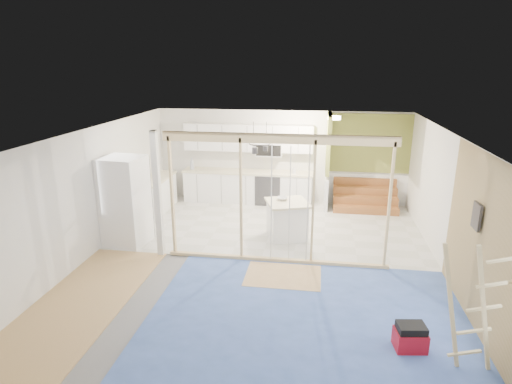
# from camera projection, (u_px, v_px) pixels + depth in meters

# --- Properties ---
(room) EXTENTS (7.01, 8.01, 2.61)m
(room) POSITION_uv_depth(u_px,v_px,m) (261.00, 200.00, 8.27)
(room) COLOR slate
(room) RESTS_ON ground
(floor_overlays) EXTENTS (7.00, 8.00, 0.03)m
(floor_overlays) POSITION_uv_depth(u_px,v_px,m) (265.00, 259.00, 8.69)
(floor_overlays) COLOR silver
(floor_overlays) RESTS_ON room
(stud_frame) EXTENTS (4.66, 0.14, 2.60)m
(stud_frame) POSITION_uv_depth(u_px,v_px,m) (247.00, 184.00, 8.22)
(stud_frame) COLOR #DAB885
(stud_frame) RESTS_ON room
(base_cabinets) EXTENTS (4.45, 2.24, 0.93)m
(base_cabinets) POSITION_uv_depth(u_px,v_px,m) (221.00, 189.00, 11.92)
(base_cabinets) COLOR white
(base_cabinets) RESTS_ON room
(upper_cabinets) EXTENTS (3.60, 0.41, 0.85)m
(upper_cabinets) POSITION_uv_depth(u_px,v_px,m) (250.00, 139.00, 11.85)
(upper_cabinets) COLOR white
(upper_cabinets) RESTS_ON room
(green_partition) EXTENTS (2.25, 1.51, 2.60)m
(green_partition) POSITION_uv_depth(u_px,v_px,m) (355.00, 175.00, 11.54)
(green_partition) COLOR olive
(green_partition) RESTS_ON room
(pot_rack) EXTENTS (0.52, 0.52, 0.72)m
(pot_rack) POSITION_uv_depth(u_px,v_px,m) (260.00, 146.00, 9.90)
(pot_rack) COLOR black
(pot_rack) RESTS_ON room
(sheathing_panel) EXTENTS (0.02, 4.00, 2.60)m
(sheathing_panel) POSITION_uv_depth(u_px,v_px,m) (492.00, 255.00, 5.88)
(sheathing_panel) COLOR tan
(sheathing_panel) RESTS_ON room
(electrical_panel) EXTENTS (0.04, 0.30, 0.40)m
(electrical_panel) POSITION_uv_depth(u_px,v_px,m) (477.00, 216.00, 6.35)
(electrical_panel) COLOR #39393E
(electrical_panel) RESTS_ON room
(ceiling_light) EXTENTS (0.32, 0.32, 0.08)m
(ceiling_light) POSITION_uv_depth(u_px,v_px,m) (334.00, 118.00, 10.55)
(ceiling_light) COLOR #FFEABF
(ceiling_light) RESTS_ON room
(fridge) EXTENTS (0.93, 0.90, 1.95)m
(fridge) POSITION_uv_depth(u_px,v_px,m) (126.00, 201.00, 9.22)
(fridge) COLOR white
(fridge) RESTS_ON room
(island) EXTENTS (1.12, 1.12, 0.87)m
(island) POSITION_uv_depth(u_px,v_px,m) (287.00, 220.00, 9.67)
(island) COLOR white
(island) RESTS_ON room
(bowl) EXTENTS (0.27, 0.27, 0.06)m
(bowl) POSITION_uv_depth(u_px,v_px,m) (282.00, 198.00, 9.68)
(bowl) COLOR silver
(bowl) RESTS_ON island
(soap_bottle_a) EXTENTS (0.16, 0.16, 0.34)m
(soap_bottle_a) POSITION_uv_depth(u_px,v_px,m) (192.00, 164.00, 12.14)
(soap_bottle_a) COLOR #ACB3BF
(soap_bottle_a) RESTS_ON base_cabinets
(soap_bottle_b) EXTENTS (0.12, 0.13, 0.21)m
(soap_bottle_b) POSITION_uv_depth(u_px,v_px,m) (294.00, 170.00, 11.69)
(soap_bottle_b) COLOR silver
(soap_bottle_b) RESTS_ON base_cabinets
(toolbox) EXTENTS (0.46, 0.37, 0.40)m
(toolbox) POSITION_uv_depth(u_px,v_px,m) (410.00, 338.00, 5.91)
(toolbox) COLOR maroon
(toolbox) RESTS_ON room
(ladder) EXTENTS (0.94, 0.08, 1.75)m
(ladder) POSITION_uv_depth(u_px,v_px,m) (472.00, 309.00, 5.33)
(ladder) COLOR #CEB87E
(ladder) RESTS_ON room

